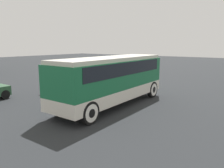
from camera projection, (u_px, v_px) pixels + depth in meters
The scene contains 3 objects.
ground_plane at pixel (112, 105), 14.27m from camera, with size 120.00×120.00×0.00m, color #26282B.
tour_bus at pixel (113, 76), 14.01m from camera, with size 9.13×2.58×3.14m.
parked_car_mid at pixel (70, 83), 18.64m from camera, with size 4.54×1.85×1.39m.
Camera 1 is at (-11.16, -8.10, 3.92)m, focal length 35.00 mm.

